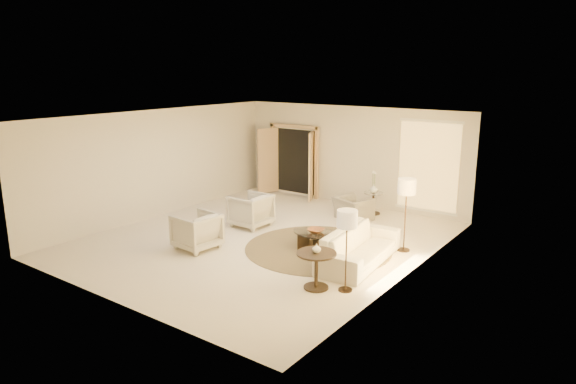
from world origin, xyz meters
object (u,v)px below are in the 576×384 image
Objects in this scene: armchair_left at (250,209)px; bowl at (316,231)px; end_vase at (317,249)px; armchair_right at (197,229)px; floor_lamp_near at (407,190)px; coffee_table at (316,239)px; floor_lamp_far at (347,223)px; side_table at (373,201)px; end_table at (316,264)px; sofa at (360,247)px; accent_chair at (353,205)px; side_vase at (374,188)px.

bowl is at bearing 78.47° from armchair_left.
bowl is 2.01m from end_vase.
armchair_left is at bearing -172.41° from armchair_right.
floor_lamp_near is 2.10m from bowl.
floor_lamp_far is (1.55, -1.44, 1.01)m from coffee_table.
armchair_left reaches higher than side_table.
end_table is at bearing -56.97° from coffee_table.
end_table is 0.29m from end_vase.
sofa is at bearing -110.28° from floor_lamp_near.
coffee_table is 1.87× the size of end_table.
coffee_table is (2.15, 1.43, -0.19)m from armchair_right.
sofa reaches higher than bowl.
side_table is (1.96, 2.78, -0.09)m from armchair_left.
armchair_left reaches higher than armchair_right.
end_table is 4.39× the size of end_vase.
sofa is 1.55m from end_table.
floor_lamp_far is 2.27m from bowl.
end_table is (1.56, -4.18, 0.07)m from accent_chair.
end_table is at bearing 58.02° from armchair_left.
armchair_left is at bearing 147.06° from end_table.
accent_chair is 1.25× the size of end_table.
floor_lamp_near is 2.95m from side_vase.
bowl is at bearing -84.89° from side_vase.
armchair_left is 2.31m from bowl.
armchair_left is at bearing 167.52° from coffee_table.
armchair_right is at bearing -146.36° from bowl.
armchair_right reaches higher than bowl.
end_vase is (3.23, -0.23, 0.31)m from armchair_right.
bowl is at bearing 123.03° from end_table.
accent_chair is 0.79m from side_table.
floor_lamp_near is 1.08× the size of floor_lamp_far.
armchair_right is at bearing -145.91° from floor_lamp_near.
accent_chair is at bearing 144.68° from floor_lamp_near.
armchair_right reaches higher than sofa.
armchair_left reaches higher than bowl.
bowl is (0.00, 0.00, 0.19)m from coffee_table.
end_vase reaches higher than side_table.
side_vase reaches higher than coffee_table.
floor_lamp_far is at bearing 135.54° from accent_chair.
side_vase is at bearing 111.35° from floor_lamp_far.
end_vase reaches higher than coffee_table.
armchair_left reaches higher than end_vase.
bowl is at bearing 119.21° from accent_chair.
coffee_table is 0.84× the size of floor_lamp_near.
end_vase is (-0.03, -1.55, 0.41)m from sofa.
side_table is (-1.37, 4.94, -0.10)m from end_table.
armchair_left is 2.32m from coffee_table.
side_table is at bearing 95.11° from bowl.
floor_lamp_near reaches higher than sofa.
armchair_right is 4.57m from floor_lamp_near.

